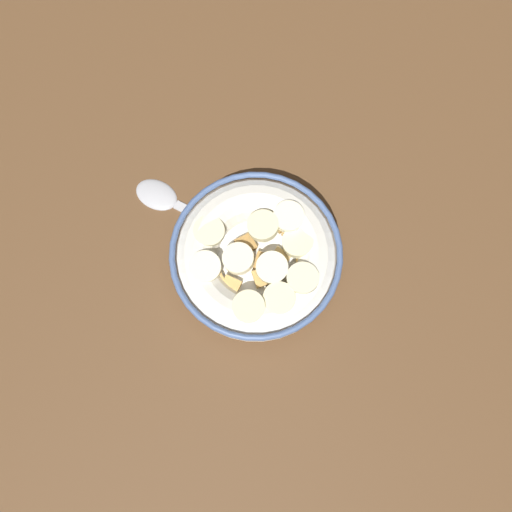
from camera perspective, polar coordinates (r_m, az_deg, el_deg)
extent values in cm
cube|color=brown|center=(50.25, 0.00, -1.07)|extent=(110.66, 110.66, 2.00)
cylinder|color=silver|center=(48.98, 0.00, -0.74)|extent=(9.14, 9.14, 0.60)
torus|color=silver|center=(47.04, 0.00, -0.20)|extent=(16.61, 16.61, 4.60)
torus|color=#4C6699|center=(45.09, 0.00, 0.39)|extent=(16.71, 16.71, 0.60)
cylinder|color=white|center=(46.91, 0.00, -0.16)|extent=(13.85, 13.85, 0.40)
cube|color=#B78947|center=(45.78, 5.06, -4.81)|extent=(2.32, 2.36, 0.98)
cube|color=tan|center=(45.76, -3.08, -3.66)|extent=(2.46, 2.47, 0.97)
cube|color=tan|center=(47.06, 4.49, 2.94)|extent=(2.42, 2.42, 0.83)
cube|color=#AD7F42|center=(46.48, -1.27, 1.40)|extent=(2.15, 2.08, 1.00)
cube|color=tan|center=(46.34, 2.83, -0.29)|extent=(2.44, 2.45, 0.95)
cube|color=#AD7F42|center=(46.16, 0.93, -0.70)|extent=(2.40, 2.42, 0.95)
cube|color=tan|center=(45.33, 1.80, -6.14)|extent=(2.28, 2.26, 0.83)
cube|color=tan|center=(47.18, 3.05, 4.15)|extent=(2.26, 2.24, 0.88)
cube|color=tan|center=(45.79, 0.72, -2.60)|extent=(1.76, 1.83, 0.93)
cube|color=tan|center=(46.51, 5.89, 0.12)|extent=(2.17, 2.19, 0.82)
cube|color=tan|center=(46.04, -5.19, -2.37)|extent=(1.91, 1.91, 0.77)
cube|color=tan|center=(46.74, -7.39, 0.41)|extent=(2.42, 2.42, 0.83)
cylinder|color=beige|center=(46.17, -5.72, 2.98)|extent=(4.12, 4.08, 1.27)
cylinder|color=beige|center=(45.66, 0.83, 3.67)|extent=(4.26, 4.24, 1.29)
cylinder|color=beige|center=(45.86, 5.15, 1.40)|extent=(3.77, 3.78, 1.36)
cylinder|color=#F9EFC6|center=(44.93, -6.06, -1.68)|extent=(3.37, 3.39, 1.11)
cylinder|color=#F4EABC|center=(44.63, 5.67, -2.72)|extent=(3.78, 3.83, 1.42)
cylinder|color=#F9EFC6|center=(46.06, 3.95, 4.78)|extent=(3.30, 3.32, 1.19)
cylinder|color=#F9EFC6|center=(45.27, -2.05, -0.62)|extent=(4.39, 4.39, 1.28)
cylinder|color=#F4EABC|center=(44.64, 1.92, -1.38)|extent=(4.08, 4.16, 1.36)
cylinder|color=beige|center=(43.98, -0.92, -6.13)|extent=(4.19, 4.18, 1.01)
cylinder|color=beige|center=(44.37, 2.85, -5.11)|extent=(3.60, 3.53, 1.39)
ellipsoid|color=#B7B7BC|center=(52.21, -12.01, 7.40)|extent=(5.70, 5.66, 0.80)
cube|color=#B7B7BC|center=(50.33, -4.80, 3.76)|extent=(7.96, 7.69, 0.36)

